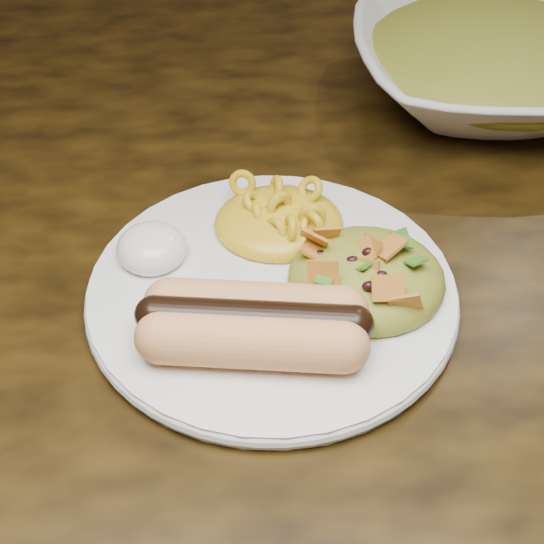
{
  "coord_description": "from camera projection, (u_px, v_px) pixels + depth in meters",
  "views": [
    {
      "loc": [
        0.01,
        -0.51,
        1.1
      ],
      "look_at": [
        0.03,
        -0.16,
        0.77
      ],
      "focal_mm": 50.0,
      "sensor_mm": 36.0,
      "label": 1
    }
  ],
  "objects": [
    {
      "name": "table",
      "position": [
        225.0,
        243.0,
        0.67
      ],
      "size": [
        1.6,
        0.9,
        0.75
      ],
      "color": "#3B280A",
      "rests_on": "floor"
    },
    {
      "name": "plate",
      "position": [
        272.0,
        290.0,
        0.49
      ],
      "size": [
        0.25,
        0.25,
        0.01
      ],
      "primitive_type": "cylinder",
      "rotation": [
        0.0,
        0.0,
        -0.06
      ],
      "color": "silver",
      "rests_on": "table"
    },
    {
      "name": "hotdog",
      "position": [
        254.0,
        323.0,
        0.43
      ],
      "size": [
        0.12,
        0.08,
        0.03
      ],
      "rotation": [
        0.0,
        0.0,
        -0.13
      ],
      "color": "#E8A159",
      "rests_on": "plate"
    },
    {
      "name": "mac_and_cheese",
      "position": [
        279.0,
        208.0,
        0.51
      ],
      "size": [
        0.11,
        0.11,
        0.03
      ],
      "primitive_type": "ellipsoid",
      "rotation": [
        0.0,
        0.0,
        -0.41
      ],
      "color": "gold",
      "rests_on": "plate"
    },
    {
      "name": "sour_cream",
      "position": [
        151.0,
        241.0,
        0.49
      ],
      "size": [
        0.06,
        0.06,
        0.03
      ],
      "primitive_type": "ellipsoid",
      "rotation": [
        0.0,
        0.0,
        -0.38
      ],
      "color": "white",
      "rests_on": "plate"
    },
    {
      "name": "taco_salad",
      "position": [
        368.0,
        267.0,
        0.47
      ],
      "size": [
        0.1,
        0.09,
        0.04
      ],
      "rotation": [
        0.0,
        0.0,
        -0.31
      ],
      "color": "#B57A1C",
      "rests_on": "plate"
    },
    {
      "name": "serving_bowl",
      "position": [
        493.0,
        67.0,
        0.65
      ],
      "size": [
        0.25,
        0.25,
        0.06
      ],
      "primitive_type": "imported",
      "rotation": [
        0.0,
        0.0,
        -0.02
      ],
      "color": "silver",
      "rests_on": "table"
    },
    {
      "name": "bowl_filling",
      "position": [
        498.0,
        45.0,
        0.64
      ],
      "size": [
        0.29,
        0.29,
        0.06
      ],
      "primitive_type": "ellipsoid",
      "rotation": [
        0.0,
        0.0,
        0.34
      ],
      "color": "#B57A1C",
      "rests_on": "serving_bowl"
    }
  ]
}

